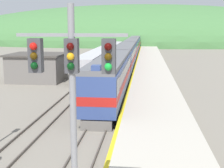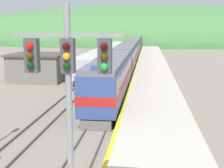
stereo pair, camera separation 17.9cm
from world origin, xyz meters
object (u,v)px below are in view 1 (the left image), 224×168
(express_train_lead_car, at_px, (111,77))
(carriage_second, at_px, (125,57))
(carriage_third, at_px, (132,48))
(carriage_fourth, at_px, (135,43))
(signal_mast_main, at_px, (72,89))
(carriage_fifth, at_px, (137,40))
(siding_train, at_px, (105,56))

(express_train_lead_car, distance_m, carriage_second, 21.63)
(carriage_third, xyz_separation_m, carriage_fourth, (0.00, 22.19, 0.00))
(carriage_third, height_order, signal_mast_main, signal_mast_main)
(carriage_third, bearing_deg, carriage_fifth, 90.00)
(carriage_fourth, relative_size, siding_train, 0.46)
(carriage_second, relative_size, signal_mast_main, 2.66)
(siding_train, distance_m, signal_mast_main, 51.13)
(express_train_lead_car, bearing_deg, carriage_fourth, 90.00)
(carriage_fourth, bearing_deg, carriage_fifth, 90.00)
(siding_train, xyz_separation_m, signal_mast_main, (5.62, -50.68, 3.73))
(carriage_third, bearing_deg, carriage_fourth, 90.00)
(carriage_fifth, distance_m, siding_train, 59.23)
(carriage_fifth, height_order, siding_train, carriage_fifth)
(carriage_second, distance_m, carriage_fifth, 66.56)
(express_train_lead_car, relative_size, carriage_fourth, 0.93)
(carriage_third, height_order, siding_train, carriage_third)
(carriage_third, distance_m, carriage_fourth, 22.19)
(carriage_third, xyz_separation_m, signal_mast_main, (1.26, -65.37, 3.16))
(express_train_lead_car, bearing_deg, carriage_third, 90.00)
(carriage_fourth, height_order, carriage_fifth, same)
(express_train_lead_car, bearing_deg, siding_train, 98.51)
(signal_mast_main, bearing_deg, express_train_lead_car, 93.35)
(carriage_third, relative_size, carriage_fourth, 1.00)
(carriage_fourth, xyz_separation_m, signal_mast_main, (1.26, -87.56, 3.16))
(express_train_lead_car, distance_m, carriage_third, 43.82)
(carriage_fifth, bearing_deg, carriage_fourth, -90.00)
(carriage_second, distance_m, carriage_third, 22.19)
(express_train_lead_car, distance_m, carriage_fifth, 88.19)
(carriage_second, relative_size, carriage_fourth, 1.00)
(siding_train, bearing_deg, carriage_fifth, 85.78)
(carriage_fourth, height_order, siding_train, carriage_fourth)
(express_train_lead_car, height_order, siding_train, express_train_lead_car)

